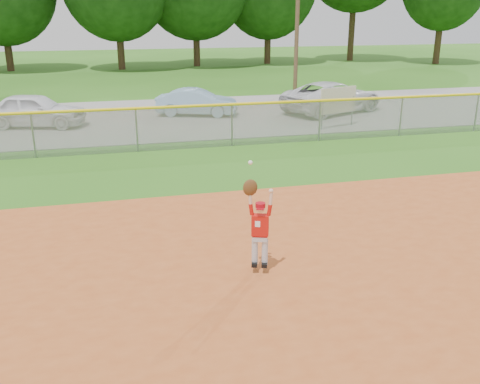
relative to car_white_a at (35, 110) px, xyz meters
name	(u,v)px	position (x,y,z in m)	size (l,w,h in m)	color
ground	(177,293)	(3.82, -15.11, -0.72)	(120.00, 120.00, 0.00)	#2C6316
parking_strip	(129,118)	(3.82, 0.89, -0.70)	(44.00, 10.00, 0.03)	gray
car_white_a	(35,110)	(0.00, 0.00, 0.00)	(1.63, 4.04, 1.38)	white
car_blue	(197,102)	(6.90, 0.83, -0.09)	(1.27, 3.65, 1.20)	#83A8C3
car_white_b	(332,97)	(13.24, 0.08, 0.02)	(2.37, 5.13, 1.43)	silver
sponsor_sign	(338,101)	(12.05, -3.18, 0.38)	(1.79, 0.66, 1.67)	gray
outfield_fence	(136,127)	(3.82, -5.11, 0.16)	(40.06, 0.10, 1.55)	gray
power_lines	(136,9)	(4.82, 6.89, 3.96)	(19.40, 0.24, 9.00)	#4C3823
ballplayer	(259,224)	(5.39, -14.72, 0.27)	(0.55, 0.34, 2.01)	silver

